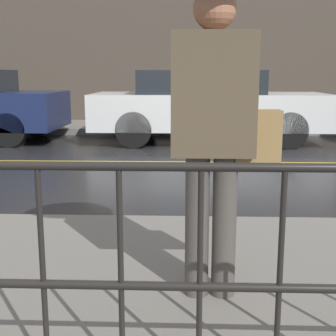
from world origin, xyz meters
name	(u,v)px	position (x,y,z in m)	size (l,w,h in m)	color
ground_plane	(199,163)	(0.00, 0.00, 0.00)	(80.00, 80.00, 0.00)	#262628
sidewalk_near	(219,286)	(0.00, -4.61, 0.07)	(28.00, 2.50, 0.15)	slate
sidewalk_far	(194,127)	(0.00, 4.45, 0.07)	(28.00, 2.18, 0.15)	slate
lane_marking	(199,162)	(0.00, 0.00, 0.00)	(25.20, 0.12, 0.01)	gold
building_storefront	(195,20)	(0.00, 5.69, 2.81)	(28.00, 0.30, 5.62)	#4C4238
railing_foreground	(241,248)	(0.00, -5.61, 0.71)	(12.00, 0.04, 0.91)	black
pedestrian	(216,13)	(-0.07, -4.85, 1.69)	(0.91, 0.91, 2.06)	#4C4742
car_white	(207,105)	(0.22, 2.33, 0.77)	(4.74, 1.89, 1.46)	silver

